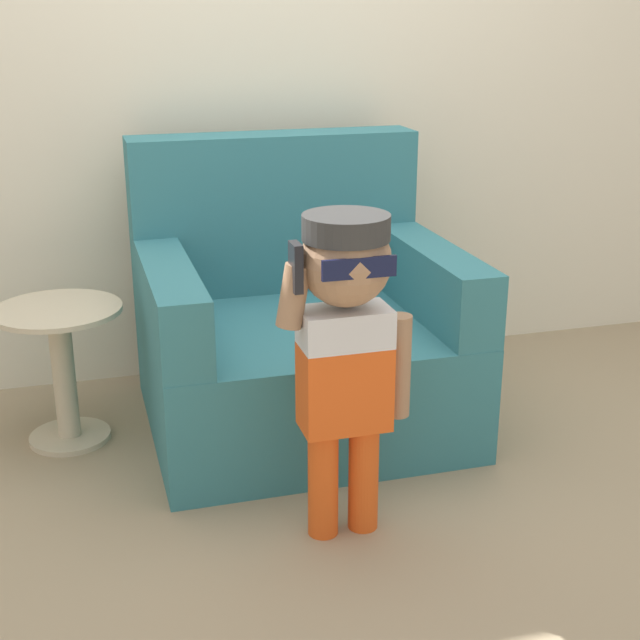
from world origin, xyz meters
TOP-DOWN VIEW (x-y plane):
  - ground_plane at (0.00, 0.00)m, footprint 10.00×10.00m
  - wall_back at (0.00, 0.75)m, footprint 10.00×0.05m
  - armchair at (0.01, 0.17)m, footprint 1.10×1.00m
  - person_child at (-0.06, -0.63)m, footprint 0.39×0.29m
  - side_table at (-0.83, 0.20)m, footprint 0.44×0.44m

SIDE VIEW (x-z plane):
  - ground_plane at x=0.00m, z-range 0.00..0.00m
  - side_table at x=-0.83m, z-range 0.05..0.55m
  - armchair at x=0.01m, z-range -0.16..0.85m
  - person_child at x=-0.06m, z-range 0.16..1.11m
  - wall_back at x=0.00m, z-range 0.00..2.60m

